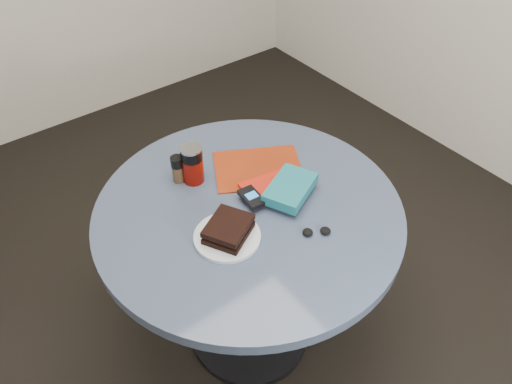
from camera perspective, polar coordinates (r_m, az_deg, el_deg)
ground at (r=2.20m, az=-0.65°, el=-15.90°), size 4.00×4.00×0.00m
table at (r=1.73m, az=-0.80°, el=-5.64°), size 1.00×1.00×0.75m
plate at (r=1.51m, az=-3.31°, el=-5.14°), size 0.23×0.23×0.01m
sandwich at (r=1.49m, az=-3.17°, el=-4.25°), size 0.18×0.17×0.05m
soda_can at (r=1.68m, az=-7.28°, el=3.16°), size 0.07×0.07×0.14m
pepper_grinder at (r=1.69m, az=-8.92°, el=2.63°), size 0.06×0.06×0.10m
magazine at (r=1.75m, az=0.23°, el=2.74°), size 0.37×0.34×0.01m
red_book at (r=1.66m, az=1.41°, el=0.56°), size 0.19×0.14×0.01m
novel at (r=1.62m, az=3.94°, el=0.42°), size 0.22×0.19×0.04m
mp3_player at (r=1.60m, az=-0.49°, el=-0.62°), size 0.06×0.10×0.02m
headphones at (r=1.53m, az=6.94°, el=-4.51°), size 0.09×0.07×0.02m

